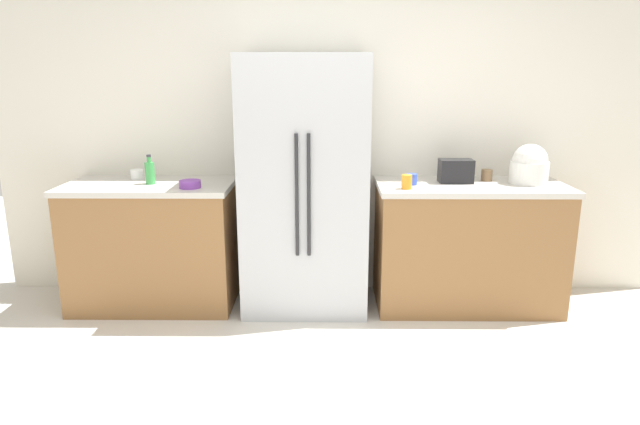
% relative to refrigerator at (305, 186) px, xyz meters
% --- Properties ---
extents(kitchen_back_panel, '(5.22, 0.10, 2.96)m').
position_rel_refrigerator_xyz_m(kitchen_back_panel, '(0.20, 0.39, 0.56)').
color(kitchen_back_panel, silver).
rests_on(kitchen_back_panel, ground_plane).
extents(counter_left, '(1.21, 0.65, 0.93)m').
position_rel_refrigerator_xyz_m(counter_left, '(-1.13, 0.02, -0.45)').
color(counter_left, olive).
rests_on(counter_left, ground_plane).
extents(counter_right, '(1.36, 0.65, 0.93)m').
position_rel_refrigerator_xyz_m(counter_right, '(1.21, 0.02, -0.45)').
color(counter_right, olive).
rests_on(counter_right, ground_plane).
extents(refrigerator, '(0.89, 0.66, 1.84)m').
position_rel_refrigerator_xyz_m(refrigerator, '(0.00, 0.00, 0.00)').
color(refrigerator, '#B7BABF').
rests_on(refrigerator, ground_plane).
extents(toaster, '(0.24, 0.14, 0.17)m').
position_rel_refrigerator_xyz_m(toaster, '(1.10, 0.07, 0.10)').
color(toaster, black).
rests_on(toaster, counter_right).
extents(rice_cooker, '(0.27, 0.27, 0.28)m').
position_rel_refrigerator_xyz_m(rice_cooker, '(1.62, 0.04, 0.14)').
color(rice_cooker, white).
rests_on(rice_cooker, counter_right).
extents(bottle_a, '(0.07, 0.07, 0.21)m').
position_rel_refrigerator_xyz_m(bottle_a, '(-1.11, -0.01, 0.10)').
color(bottle_a, green).
rests_on(bottle_a, counter_left).
extents(cup_a, '(0.10, 0.10, 0.07)m').
position_rel_refrigerator_xyz_m(cup_a, '(-1.27, 0.18, 0.05)').
color(cup_a, white).
rests_on(cup_a, counter_left).
extents(cup_b, '(0.07, 0.07, 0.10)m').
position_rel_refrigerator_xyz_m(cup_b, '(0.71, -0.16, 0.06)').
color(cup_b, orange).
rests_on(cup_b, counter_right).
extents(cup_c, '(0.08, 0.08, 0.08)m').
position_rel_refrigerator_xyz_m(cup_c, '(0.77, -0.02, 0.05)').
color(cup_c, blue).
rests_on(cup_c, counter_right).
extents(cup_d, '(0.08, 0.08, 0.08)m').
position_rel_refrigerator_xyz_m(cup_d, '(1.35, 0.13, 0.06)').
color(cup_d, brown).
rests_on(cup_d, counter_right).
extents(bowl_a, '(0.15, 0.15, 0.05)m').
position_rel_refrigerator_xyz_m(bowl_a, '(-0.79, -0.14, 0.04)').
color(bowl_a, purple).
rests_on(bowl_a, counter_left).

